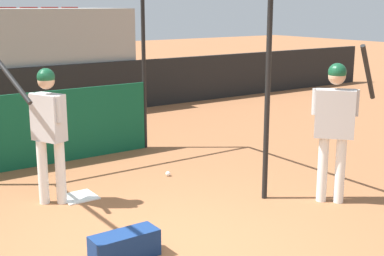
{
  "coord_description": "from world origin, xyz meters",
  "views": [
    {
      "loc": [
        -2.63,
        -4.33,
        2.53
      ],
      "look_at": [
        1.15,
        1.11,
        1.0
      ],
      "focal_mm": 50.0,
      "sensor_mm": 36.0,
      "label": 1
    }
  ],
  "objects_px": {
    "player_waiting": "(335,119)",
    "baseball": "(168,174)",
    "player_batter": "(48,123)",
    "equipment_bag": "(125,246)"
  },
  "relations": [
    {
      "from": "player_batter",
      "to": "baseball",
      "type": "bearing_deg",
      "value": -111.72
    },
    {
      "from": "player_batter",
      "to": "baseball",
      "type": "height_order",
      "value": "player_batter"
    },
    {
      "from": "equipment_bag",
      "to": "baseball",
      "type": "height_order",
      "value": "equipment_bag"
    },
    {
      "from": "equipment_bag",
      "to": "player_waiting",
      "type": "bearing_deg",
      "value": -1.79
    },
    {
      "from": "player_waiting",
      "to": "baseball",
      "type": "xyz_separation_m",
      "value": [
        -1.19,
        2.13,
        -1.08
      ]
    },
    {
      "from": "player_batter",
      "to": "baseball",
      "type": "xyz_separation_m",
      "value": [
        1.84,
        0.09,
        -1.03
      ]
    },
    {
      "from": "player_waiting",
      "to": "baseball",
      "type": "height_order",
      "value": "player_waiting"
    },
    {
      "from": "player_batter",
      "to": "equipment_bag",
      "type": "xyz_separation_m",
      "value": [
        0.04,
        -1.94,
        -0.93
      ]
    },
    {
      "from": "player_waiting",
      "to": "baseball",
      "type": "bearing_deg",
      "value": 166.72
    },
    {
      "from": "player_batter",
      "to": "equipment_bag",
      "type": "height_order",
      "value": "player_batter"
    }
  ]
}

